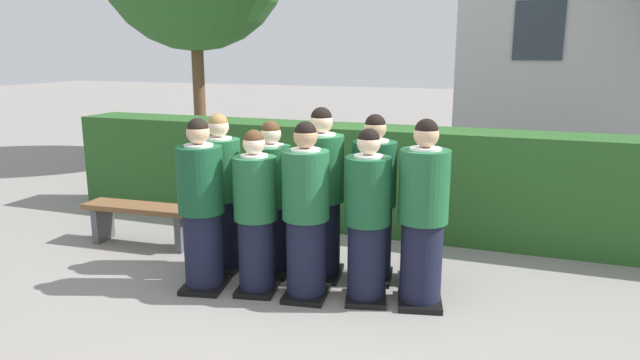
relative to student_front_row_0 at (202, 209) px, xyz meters
The scene contains 14 objects.
ground_plane 1.30m from the student_front_row_0, 10.08° to the left, with size 60.00×60.00×0.00m, color gray.
student_front_row_0 is the anchor object (origin of this frame).
student_front_row_1 0.52m from the student_front_row_0, 12.20° to the left, with size 0.43×0.50×1.54m.
student_front_row_2 1.00m from the student_front_row_0, ahead, with size 0.44×0.54×1.63m.
student_front_row_3 1.55m from the student_front_row_0, 10.13° to the left, with size 0.47×0.54×1.58m.
student_front_row_4 2.04m from the student_front_row_0, 10.16° to the left, with size 0.48×0.57×1.68m.
student_rear_row_0 0.52m from the student_front_row_0, 99.33° to the left, with size 0.43×0.50×1.63m.
student_rear_row_1 0.74m from the student_front_row_0, 51.85° to the left, with size 0.42×0.52×1.57m.
student_rear_row_2 1.16m from the student_front_row_0, 35.37° to the left, with size 0.46×0.54×1.71m.
student_rear_row_3 1.65m from the student_front_row_0, 27.96° to the left, with size 0.45×0.52×1.65m.
student_rear_row_4 2.11m from the student_front_row_0, 25.04° to the left, with size 0.43×0.52×1.57m.
hedge 2.58m from the student_front_row_0, 66.68° to the left, with size 8.38×0.70×1.31m.
school_building_main 10.48m from the student_front_row_0, 66.31° to the left, with size 5.87×4.15×5.85m.
wooden_bench 1.64m from the student_front_row_0, 147.59° to the left, with size 1.42×0.44×0.48m.
Camera 1 is at (1.80, -4.67, 2.24)m, focal length 32.30 mm.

